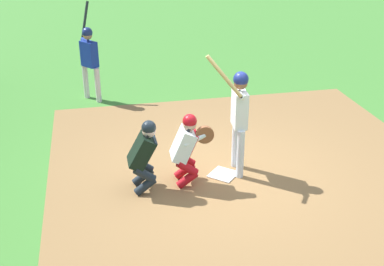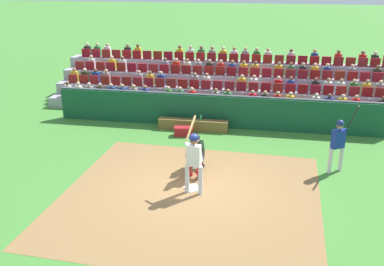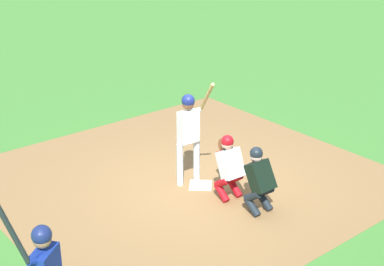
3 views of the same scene
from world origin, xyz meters
name	(u,v)px [view 3 (image 3 of 3)]	position (x,y,z in m)	size (l,w,h in m)	color
ground_plane	(200,186)	(0.00, 0.00, 0.00)	(160.00, 160.00, 0.00)	#418131
infield_dirt_patch	(184,177)	(0.00, 0.50, 0.00)	(7.42, 7.12, 0.01)	olive
home_plate_marker	(200,185)	(0.00, 0.00, 0.02)	(0.44, 0.44, 0.02)	white
batter_at_plate	(189,128)	(-0.07, 0.27, 1.18)	(0.57, 0.77, 2.23)	silver
catcher_crouching	(229,163)	(0.09, -0.68, 0.72)	(0.50, 0.72, 1.29)	#B51019
home_plate_umpire	(259,177)	(0.12, -1.41, 0.69)	(0.48, 0.50, 1.27)	#1B252C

